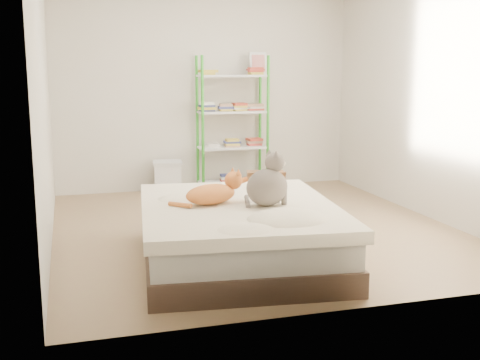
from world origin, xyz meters
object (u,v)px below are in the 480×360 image
object	(u,v)px
orange_cat	(211,192)
shelf_unit	(233,123)
grey_cat	(267,179)
white_bin	(168,177)
cardboard_box	(266,185)
bed	(238,233)

from	to	relation	value
orange_cat	shelf_unit	distance (m)	2.97
orange_cat	grey_cat	bearing A→B (deg)	-39.16
grey_cat	white_bin	xyz separation A→B (m)	(-0.31, 2.94, -0.49)
cardboard_box	orange_cat	bearing A→B (deg)	-103.66
bed	white_bin	size ratio (longest dim) A/B	5.00
cardboard_box	white_bin	size ratio (longest dim) A/B	1.28
orange_cat	shelf_unit	world-z (taller)	shelf_unit
bed	cardboard_box	size ratio (longest dim) A/B	3.91
bed	cardboard_box	world-z (taller)	bed
bed	shelf_unit	bearing A→B (deg)	81.82
cardboard_box	shelf_unit	bearing A→B (deg)	126.35
bed	orange_cat	world-z (taller)	orange_cat
shelf_unit	grey_cat	bearing A→B (deg)	-100.34
orange_cat	shelf_unit	size ratio (longest dim) A/B	0.29
grey_cat	cardboard_box	distance (m)	2.54
grey_cat	white_bin	size ratio (longest dim) A/B	1.03
grey_cat	shelf_unit	distance (m)	3.02
grey_cat	cardboard_box	bearing A→B (deg)	-34.80
bed	grey_cat	xyz separation A→B (m)	(0.20, -0.11, 0.45)
orange_cat	cardboard_box	xyz separation A→B (m)	(1.19, 2.18, -0.43)
grey_cat	cardboard_box	xyz separation A→B (m)	(0.78, 2.36, -0.54)
grey_cat	bed	bearing A→B (deg)	43.98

